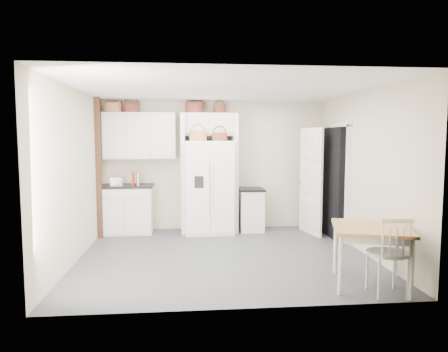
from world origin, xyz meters
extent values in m
plane|color=#373737|center=(0.00, 0.00, 0.00)|extent=(4.50, 4.50, 0.00)
plane|color=white|center=(0.00, 0.00, 2.60)|extent=(4.50, 4.50, 0.00)
plane|color=beige|center=(0.00, 2.00, 1.30)|extent=(4.50, 0.00, 4.50)
plane|color=beige|center=(-2.25, 0.00, 1.30)|extent=(0.00, 4.00, 4.00)
plane|color=beige|center=(2.25, 0.00, 1.30)|extent=(0.00, 4.00, 4.00)
cube|color=white|center=(-0.15, 1.61, 0.90)|extent=(0.93, 0.75, 1.80)
cube|color=white|center=(-1.76, 1.70, 0.45)|extent=(0.98, 0.62, 0.91)
cube|color=white|center=(0.69, 1.70, 0.41)|extent=(0.46, 0.56, 0.82)
cube|color=#A36B3B|center=(1.70, -1.45, 0.38)|extent=(1.13, 1.13, 0.75)
cube|color=white|center=(1.77, -1.75, 0.50)|extent=(0.50, 0.46, 1.00)
cube|color=black|center=(-1.76, 1.70, 0.93)|extent=(1.02, 0.66, 0.04)
cube|color=black|center=(0.69, 1.70, 0.83)|extent=(0.50, 0.59, 0.04)
cube|color=silver|center=(-1.94, 1.64, 1.03)|extent=(0.25, 0.17, 0.16)
cube|color=#B5230D|center=(-1.62, 1.62, 1.08)|extent=(0.05, 0.18, 0.26)
cube|color=beige|center=(-1.54, 1.62, 1.07)|extent=(0.06, 0.16, 0.23)
cylinder|color=#9F5C2C|center=(-2.00, 1.83, 2.44)|extent=(0.33, 0.33, 0.19)
cylinder|color=#56251D|center=(-1.65, 1.83, 2.44)|extent=(0.30, 0.30, 0.18)
cylinder|color=#56251D|center=(-0.42, 1.83, 2.45)|extent=(0.37, 0.37, 0.21)
cylinder|color=#56251D|center=(0.07, 1.83, 2.42)|extent=(0.25, 0.25, 0.14)
cylinder|color=#9F5C2C|center=(-0.37, 1.51, 1.89)|extent=(0.33, 0.33, 0.18)
cylinder|color=#56251D|center=(0.04, 1.51, 1.88)|extent=(0.29, 0.29, 0.16)
cube|color=white|center=(-1.50, 1.83, 1.90)|extent=(1.40, 0.34, 0.90)
cube|color=white|center=(-0.15, 1.83, 2.12)|extent=(1.12, 0.34, 0.45)
cube|color=white|center=(-0.66, 1.70, 1.15)|extent=(0.08, 0.60, 2.30)
cube|color=white|center=(0.36, 1.70, 1.15)|extent=(0.08, 0.60, 2.30)
cube|color=#3C240E|center=(-2.20, 1.35, 1.30)|extent=(0.09, 0.09, 2.60)
cube|color=black|center=(2.16, 1.00, 1.02)|extent=(0.18, 0.85, 2.05)
cube|color=white|center=(1.80, 1.33, 1.02)|extent=(0.21, 0.79, 2.05)
camera|label=1|loc=(-0.57, -6.14, 1.84)|focal=32.00mm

